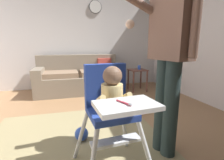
{
  "coord_description": "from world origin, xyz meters",
  "views": [
    {
      "loc": [
        -0.32,
        -1.86,
        1.08
      ],
      "look_at": [
        0.07,
        -0.41,
        0.76
      ],
      "focal_mm": 26.52,
      "sensor_mm": 36.0,
      "label": 1
    }
  ],
  "objects": [
    {
      "name": "couch",
      "position": [
        -0.06,
        2.06,
        0.33
      ],
      "size": [
        1.92,
        0.86,
        0.86
      ],
      "rotation": [
        0.0,
        0.0,
        -1.57
      ],
      "color": "gray",
      "rests_on": "ground"
    },
    {
      "name": "ground",
      "position": [
        0.0,
        0.0,
        -0.05
      ],
      "size": [
        5.95,
        6.69,
        0.1
      ],
      "primitive_type": "cube",
      "color": "#946D48"
    },
    {
      "name": "side_table",
      "position": [
        1.3,
        1.76,
        0.38
      ],
      "size": [
        0.4,
        0.4,
        0.52
      ],
      "color": "brown",
      "rests_on": "ground"
    },
    {
      "name": "wall_far",
      "position": [
        0.0,
        2.58,
        1.4
      ],
      "size": [
        5.15,
        0.06,
        2.8
      ],
      "primitive_type": "cube",
      "color": "silver",
      "rests_on": "ground"
    },
    {
      "name": "adult_standing",
      "position": [
        0.59,
        -0.51,
        1.0
      ],
      "size": [
        0.58,
        0.5,
        1.75
      ],
      "rotation": [
        0.0,
        0.0,
        -2.94
      ],
      "color": "#263736",
      "rests_on": "ground"
    },
    {
      "name": "area_rug",
      "position": [
        -0.27,
        -0.35,
        0.0
      ],
      "size": [
        2.01,
        2.33,
        0.01
      ],
      "primitive_type": "cube",
      "color": "#8E815A",
      "rests_on": "ground"
    },
    {
      "name": "high_chair",
      "position": [
        0.01,
        -0.63,
        0.64
      ],
      "size": [
        0.65,
        0.76,
        0.93
      ],
      "rotation": [
        0.0,
        0.0,
        -1.49
      ],
      "color": "silver",
      "rests_on": "ground"
    },
    {
      "name": "wall_clock",
      "position": [
        0.44,
        2.53,
        2.03
      ],
      "size": [
        0.32,
        0.04,
        0.32
      ],
      "color": "white"
    },
    {
      "name": "toy_ball",
      "position": [
        -0.2,
        -0.08,
        0.08
      ],
      "size": [
        0.16,
        0.16,
        0.16
      ],
      "primitive_type": "sphere",
      "color": "#284CB7",
      "rests_on": "ground"
    },
    {
      "name": "sippy_cup",
      "position": [
        1.34,
        1.76,
        0.57
      ],
      "size": [
        0.07,
        0.07,
        0.1
      ],
      "primitive_type": "cylinder",
      "color": "#284CB7",
      "rests_on": "side_table"
    }
  ]
}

